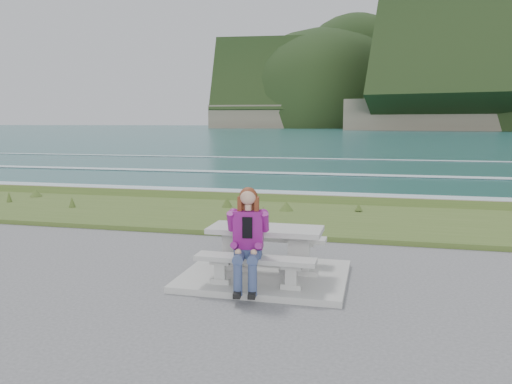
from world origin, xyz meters
TOP-DOWN VIEW (x-y plane):
  - concrete_slab at (0.00, 0.00)m, footprint 2.60×2.10m
  - picnic_table at (0.00, 0.00)m, footprint 1.80×0.75m
  - bench_landward at (0.00, -0.70)m, footprint 1.80×0.35m
  - bench_seaward at (0.00, 0.70)m, footprint 1.80×0.35m
  - grass_verge at (0.00, 5.00)m, footprint 160.00×4.50m
  - shore_drop at (0.00, 7.90)m, footprint 160.00×0.80m
  - ocean at (0.00, 25.09)m, footprint 1600.00×1600.00m
  - seated_woman at (-0.08, -0.84)m, footprint 0.52×0.79m

SIDE VIEW (x-z plane):
  - ocean at x=0.00m, z-range -1.79..-1.70m
  - grass_verge at x=0.00m, z-range -0.11..0.11m
  - shore_drop at x=0.00m, z-range -1.10..1.10m
  - concrete_slab at x=0.00m, z-range 0.00..0.10m
  - bench_landward at x=0.00m, z-range 0.22..0.67m
  - bench_seaward at x=0.00m, z-range 0.22..0.67m
  - seated_woman at x=-0.08m, z-range -0.09..1.38m
  - picnic_table at x=0.00m, z-range 0.31..1.06m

